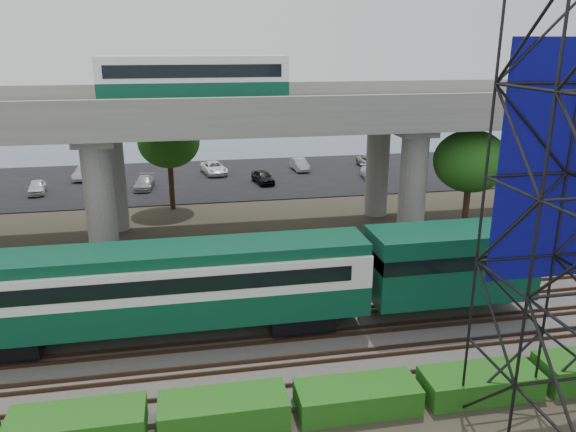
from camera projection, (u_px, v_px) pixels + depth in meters
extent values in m
plane|color=#474233|center=(306.00, 352.00, 25.04)|extent=(140.00, 140.00, 0.00)
cube|color=slate|center=(297.00, 329.00, 26.88)|extent=(90.00, 12.00, 0.20)
cube|color=black|center=(270.00, 264.00, 34.87)|extent=(90.00, 5.00, 0.08)
cube|color=black|center=(234.00, 178.00, 56.92)|extent=(90.00, 18.00, 0.08)
cube|color=#3F4F68|center=(219.00, 142.00, 77.56)|extent=(140.00, 40.00, 0.03)
cube|color=#472D1E|center=(321.00, 382.00, 22.40)|extent=(90.00, 0.08, 0.16)
cube|color=#472D1E|center=(313.00, 362.00, 23.75)|extent=(90.00, 0.08, 0.16)
cube|color=#472D1E|center=(310.00, 355.00, 24.28)|extent=(90.00, 0.08, 0.16)
cube|color=#472D1E|center=(303.00, 339.00, 25.63)|extent=(90.00, 0.08, 0.16)
cube|color=#472D1E|center=(300.00, 333.00, 26.15)|extent=(90.00, 0.08, 0.16)
cube|color=#472D1E|center=(294.00, 318.00, 27.51)|extent=(90.00, 0.08, 0.16)
cube|color=#472D1E|center=(292.00, 313.00, 28.03)|extent=(90.00, 0.08, 0.16)
cube|color=#472D1E|center=(287.00, 301.00, 29.38)|extent=(90.00, 0.08, 0.16)
cube|color=#472D1E|center=(285.00, 296.00, 29.91)|extent=(90.00, 0.08, 0.16)
cube|color=#472D1E|center=(280.00, 285.00, 31.26)|extent=(90.00, 0.08, 0.16)
cube|color=black|center=(8.00, 341.00, 24.39)|extent=(3.00, 2.20, 0.90)
cube|color=black|center=(300.00, 315.00, 26.69)|extent=(3.00, 2.20, 0.90)
cube|color=#09452D|center=(159.00, 305.00, 25.20)|extent=(19.00, 3.00, 1.40)
cube|color=white|center=(156.00, 275.00, 24.77)|extent=(19.00, 3.00, 1.50)
cube|color=#09452D|center=(155.00, 254.00, 24.47)|extent=(19.00, 2.60, 0.50)
cube|color=black|center=(179.00, 272.00, 24.93)|extent=(15.00, 3.06, 0.70)
cube|color=#09452D|center=(450.00, 262.00, 27.39)|extent=(8.00, 3.00, 3.40)
cube|color=#9E9B93|center=(256.00, 114.00, 37.48)|extent=(80.00, 12.00, 1.20)
cube|color=#9E9B93|center=(269.00, 106.00, 31.75)|extent=(80.00, 0.50, 1.10)
cube|color=#9E9B93|center=(245.00, 90.00, 42.54)|extent=(80.00, 0.50, 1.10)
cylinder|color=#9E9B93|center=(100.00, 202.00, 33.80)|extent=(1.80, 1.80, 8.00)
cylinder|color=#9E9B93|center=(113.00, 176.00, 40.36)|extent=(1.80, 1.80, 8.00)
cube|color=#9E9B93|center=(101.00, 132.00, 35.98)|extent=(2.40, 9.00, 0.60)
cylinder|color=#9E9B93|center=(413.00, 187.00, 37.35)|extent=(1.80, 1.80, 8.00)
cylinder|color=#9E9B93|center=(377.00, 165.00, 43.91)|extent=(1.80, 1.80, 8.00)
cube|color=#9E9B93|center=(397.00, 124.00, 39.53)|extent=(2.40, 9.00, 0.60)
cube|color=black|center=(195.00, 101.00, 36.50)|extent=(12.00, 2.50, 0.70)
cube|color=#09452D|center=(194.00, 89.00, 36.26)|extent=(12.00, 2.50, 0.90)
cube|color=white|center=(194.00, 71.00, 35.93)|extent=(12.00, 2.50, 1.30)
cube|color=black|center=(194.00, 70.00, 35.92)|extent=(11.00, 2.56, 0.80)
cube|color=white|center=(193.00, 58.00, 35.69)|extent=(12.00, 2.40, 0.30)
cube|color=#155713|center=(78.00, 428.00, 19.23)|extent=(4.60, 1.80, 1.20)
cube|color=#155713|center=(224.00, 412.00, 20.12)|extent=(4.60, 1.80, 1.15)
cube|color=#155713|center=(357.00, 397.00, 21.03)|extent=(4.60, 1.80, 1.03)
cube|color=#155713|center=(480.00, 383.00, 21.92)|extent=(4.60, 1.80, 1.01)
cylinder|color=#382314|center=(466.00, 207.00, 38.53)|extent=(0.44, 0.44, 4.80)
ellipsoid|color=#155713|center=(470.00, 161.00, 37.58)|extent=(4.94, 4.94, 4.18)
cylinder|color=#382314|center=(171.00, 181.00, 45.77)|extent=(0.44, 0.44, 4.80)
ellipsoid|color=#155713|center=(169.00, 142.00, 44.82)|extent=(4.94, 4.94, 4.18)
imported|color=black|center=(159.00, 257.00, 33.87)|extent=(6.04, 4.32, 1.53)
imported|color=silver|center=(37.00, 187.00, 50.70)|extent=(1.87, 3.66, 1.19)
imported|color=#9FA2A6|center=(85.00, 173.00, 55.98)|extent=(2.15, 4.09, 1.28)
imported|color=gray|center=(144.00, 183.00, 52.38)|extent=(1.91, 4.05, 1.14)
imported|color=white|center=(214.00, 168.00, 58.26)|extent=(2.93, 4.83, 1.25)
imported|color=black|center=(263.00, 177.00, 54.36)|extent=(2.15, 3.90, 1.26)
imported|color=#97999E|center=(300.00, 164.00, 59.88)|extent=(1.56, 3.86, 1.25)
imported|color=silver|center=(370.00, 173.00, 56.31)|extent=(1.99, 4.07, 1.14)
imported|color=#9A9CA1|center=(371.00, 162.00, 61.30)|extent=(2.25, 4.63, 1.27)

